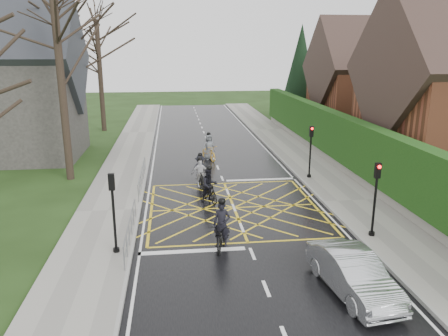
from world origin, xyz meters
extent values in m
plane|color=black|center=(0.00, 0.00, 0.00)|extent=(120.00, 120.00, 0.00)
cube|color=black|center=(0.00, 0.00, 0.01)|extent=(9.00, 80.00, 0.01)
cube|color=gray|center=(6.00, 0.00, 0.07)|extent=(3.00, 80.00, 0.15)
cube|color=gray|center=(-6.00, 0.00, 0.07)|extent=(3.00, 80.00, 0.15)
cube|color=slate|center=(7.75, 6.00, 0.35)|extent=(0.50, 38.00, 0.70)
cube|color=#15390F|center=(7.75, 6.00, 2.10)|extent=(0.90, 38.00, 2.80)
cube|color=brown|center=(14.75, 18.00, 3.00)|extent=(9.00, 8.00, 6.00)
cube|color=#35251F|center=(14.75, 18.00, 5.90)|extent=(9.80, 8.80, 8.80)
cube|color=brown|center=(17.45, 18.00, 8.50)|extent=(0.70, 0.70, 1.60)
cylinder|color=black|center=(10.75, 26.00, 0.60)|extent=(0.50, 0.50, 1.20)
cone|color=black|center=(10.75, 26.00, 5.00)|extent=(4.60, 4.60, 10.00)
cube|color=#2D2B28|center=(-13.50, 12.00, 3.50)|extent=(8.00, 7.00, 7.00)
cube|color=#26282D|center=(-13.50, 12.00, 6.90)|extent=(8.80, 7.80, 7.80)
cylinder|color=black|center=(-9.00, 6.00, 5.50)|extent=(0.44, 0.44, 11.00)
cylinder|color=black|center=(-10.00, 14.00, 6.00)|extent=(0.44, 0.44, 12.00)
cylinder|color=black|center=(-9.30, 22.00, 5.00)|extent=(0.44, 0.44, 10.00)
cylinder|color=slate|center=(-4.65, -3.50, 1.00)|extent=(0.05, 5.00, 0.05)
cylinder|color=slate|center=(-4.65, -3.50, 0.55)|extent=(0.04, 5.00, 0.04)
cylinder|color=slate|center=(-4.65, -6.00, 0.50)|extent=(0.04, 0.04, 1.00)
cylinder|color=slate|center=(-4.65, -1.00, 0.50)|extent=(0.04, 0.04, 1.00)
cylinder|color=slate|center=(-4.65, 4.00, 1.00)|extent=(0.05, 6.00, 0.05)
cylinder|color=slate|center=(-4.65, 4.00, 0.55)|extent=(0.04, 6.00, 0.04)
cylinder|color=slate|center=(-4.65, 1.00, 0.50)|extent=(0.04, 0.04, 1.00)
cylinder|color=slate|center=(-4.65, 7.00, 0.50)|extent=(0.04, 0.04, 1.00)
cylinder|color=black|center=(5.10, 4.20, 1.50)|extent=(0.10, 0.10, 3.00)
cylinder|color=black|center=(5.10, 4.20, 0.15)|extent=(0.24, 0.24, 0.30)
cube|color=black|center=(5.10, 4.20, 2.90)|extent=(0.22, 0.16, 0.62)
sphere|color=#FF0C0C|center=(5.10, 4.08, 3.08)|extent=(0.14, 0.14, 0.14)
cylinder|color=black|center=(5.10, -4.20, 1.50)|extent=(0.10, 0.10, 3.00)
cylinder|color=black|center=(5.10, -4.20, 0.15)|extent=(0.24, 0.24, 0.30)
cube|color=black|center=(5.10, -4.20, 2.90)|extent=(0.22, 0.16, 0.62)
sphere|color=#FF0C0C|center=(5.10, -4.32, 3.08)|extent=(0.14, 0.14, 0.14)
cylinder|color=black|center=(-5.10, -4.50, 1.50)|extent=(0.10, 0.10, 3.00)
cylinder|color=black|center=(-5.10, -4.50, 0.15)|extent=(0.24, 0.24, 0.30)
cube|color=black|center=(-5.10, -4.50, 2.90)|extent=(0.22, 0.16, 0.62)
sphere|color=#FF0C0C|center=(-5.10, -4.38, 3.08)|extent=(0.14, 0.14, 0.14)
imported|color=black|center=(-1.07, -4.27, 0.54)|extent=(1.21, 2.19, 1.09)
imported|color=black|center=(-1.07, -4.17, 0.92)|extent=(0.76, 0.59, 1.85)
sphere|color=black|center=(-1.07, -4.17, 1.87)|extent=(0.29, 0.29, 0.29)
imported|color=black|center=(-1.10, 1.04, 0.56)|extent=(1.05, 1.94, 1.12)
imported|color=black|center=(-1.10, 1.14, 0.86)|extent=(0.99, 0.86, 1.72)
sphere|color=black|center=(-1.10, 1.14, 1.74)|extent=(0.27, 0.27, 0.27)
imported|color=black|center=(-1.35, 4.24, 0.48)|extent=(0.85, 1.90, 0.97)
imported|color=black|center=(-1.35, 4.34, 0.82)|extent=(1.12, 0.73, 1.64)
sphere|color=black|center=(-1.35, 4.34, 1.66)|extent=(0.26, 0.26, 0.26)
imported|color=black|center=(-1.42, 3.49, 0.52)|extent=(0.70, 1.77, 1.03)
imported|color=silver|center=(-1.42, 3.59, 0.79)|extent=(0.97, 0.50, 1.58)
sphere|color=black|center=(-1.42, 3.59, 1.60)|extent=(0.25, 0.25, 0.25)
imported|color=#C28617|center=(-0.40, 9.62, 0.53)|extent=(1.36, 2.13, 1.06)
imported|color=#5B5F63|center=(-0.40, 9.72, 0.90)|extent=(1.02, 0.84, 1.79)
sphere|color=black|center=(-0.40, 9.72, 1.81)|extent=(0.28, 0.28, 0.28)
imported|color=#B4B7BC|center=(2.67, -8.03, 0.67)|extent=(1.93, 4.23, 1.34)
camera|label=1|loc=(-2.85, -19.85, 7.54)|focal=35.00mm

